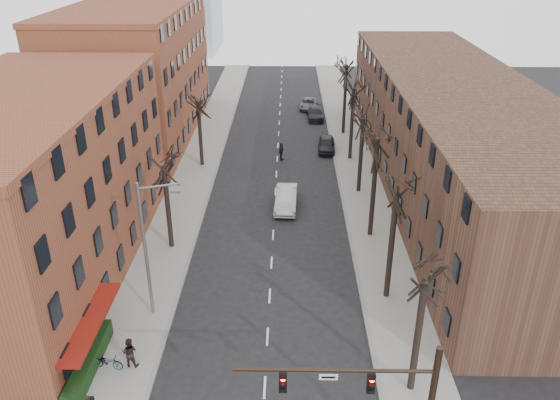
{
  "coord_description": "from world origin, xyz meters",
  "views": [
    {
      "loc": [
        1.14,
        -17.24,
        21.46
      ],
      "look_at": [
        0.58,
        18.12,
        4.0
      ],
      "focal_mm": 35.0,
      "sensor_mm": 36.0,
      "label": 1
    }
  ],
  "objects_px": {
    "parked_car_mid": "(315,113)",
    "bicycle": "(108,361)",
    "silver_sedan": "(286,199)",
    "parked_car_near": "(327,144)"
  },
  "relations": [
    {
      "from": "parked_car_near",
      "to": "parked_car_mid",
      "type": "xyz_separation_m",
      "value": [
        -0.75,
        11.28,
        -0.06
      ]
    },
    {
      "from": "parked_car_mid",
      "to": "bicycle",
      "type": "height_order",
      "value": "parked_car_mid"
    },
    {
      "from": "parked_car_near",
      "to": "parked_car_mid",
      "type": "bearing_deg",
      "value": 96.98
    },
    {
      "from": "silver_sedan",
      "to": "parked_car_mid",
      "type": "distance_m",
      "value": 25.18
    },
    {
      "from": "silver_sedan",
      "to": "parked_car_near",
      "type": "height_order",
      "value": "silver_sedan"
    },
    {
      "from": "parked_car_near",
      "to": "bicycle",
      "type": "height_order",
      "value": "parked_car_near"
    },
    {
      "from": "parked_car_mid",
      "to": "bicycle",
      "type": "relative_size",
      "value": 2.79
    },
    {
      "from": "parked_car_mid",
      "to": "bicycle",
      "type": "distance_m",
      "value": 46.45
    },
    {
      "from": "parked_car_mid",
      "to": "silver_sedan",
      "type": "bearing_deg",
      "value": -99.39
    },
    {
      "from": "parked_car_near",
      "to": "silver_sedan",
      "type": "bearing_deg",
      "value": -104.32
    }
  ]
}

